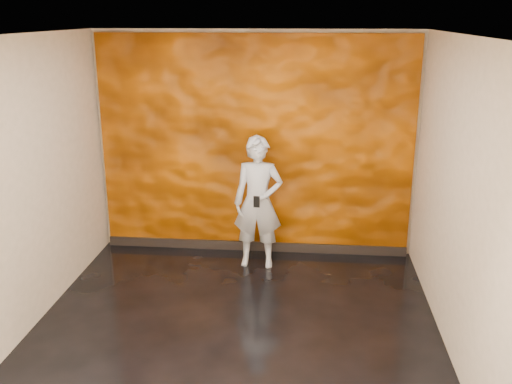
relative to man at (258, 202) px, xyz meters
The scene contains 5 objects.
room 1.61m from the man, 93.18° to the right, with size 4.02×4.02×2.81m.
feature_wall 0.74m from the man, 100.11° to the left, with size 3.90×0.06×2.75m, color #CD5C00.
baseboard 0.86m from the man, 101.03° to the left, with size 3.90×0.04×0.12m, color black.
man is the anchor object (origin of this frame).
phone 0.24m from the man, 89.08° to the right, with size 0.07×0.01×0.14m, color black.
Camera 1 is at (0.69, -4.96, 2.97)m, focal length 40.00 mm.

